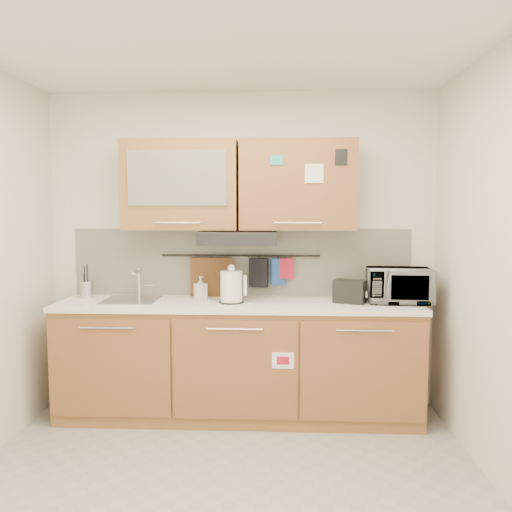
{
  "coord_description": "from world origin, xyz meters",
  "views": [
    {
      "loc": [
        0.31,
        -2.65,
        1.64
      ],
      "look_at": [
        0.15,
        1.05,
        1.29
      ],
      "focal_mm": 35.0,
      "sensor_mm": 36.0,
      "label": 1
    }
  ],
  "objects": [
    {
      "name": "countertop",
      "position": [
        0.0,
        1.19,
        0.9
      ],
      "size": [
        2.82,
        0.62,
        0.04
      ],
      "primitive_type": "cube",
      "color": "white",
      "rests_on": "base_cabinet"
    },
    {
      "name": "base_cabinet",
      "position": [
        0.0,
        1.19,
        0.41
      ],
      "size": [
        2.8,
        0.64,
        0.88
      ],
      "color": "olive",
      "rests_on": "floor"
    },
    {
      "name": "dark_pouch",
      "position": [
        0.15,
        1.44,
        1.12
      ],
      "size": [
        0.16,
        0.08,
        0.24
      ],
      "primitive_type": "cube",
      "rotation": [
        0.0,
        0.0,
        -0.26
      ],
      "color": "black",
      "rests_on": "utensil_rail"
    },
    {
      "name": "soap_bottle",
      "position": [
        -0.32,
        1.32,
        1.01
      ],
      "size": [
        0.12,
        0.12,
        0.18
      ],
      "primitive_type": "imported",
      "rotation": [
        0.0,
        0.0,
        0.66
      ],
      "color": "#999999",
      "rests_on": "countertop"
    },
    {
      "name": "oven_mitt",
      "position": [
        0.31,
        1.44,
        1.13
      ],
      "size": [
        0.13,
        0.08,
        0.22
      ],
      "primitive_type": "cube",
      "rotation": [
        0.0,
        0.0,
        0.41
      ],
      "color": "#21489A",
      "rests_on": "utensil_rail"
    },
    {
      "name": "backsplash",
      "position": [
        0.0,
        1.49,
        1.2
      ],
      "size": [
        2.8,
        0.02,
        0.56
      ],
      "primitive_type": "cube",
      "color": "silver",
      "rests_on": "countertop"
    },
    {
      "name": "floor",
      "position": [
        0.0,
        0.0,
        0.0
      ],
      "size": [
        3.2,
        3.2,
        0.0
      ],
      "primitive_type": "plane",
      "color": "#9E9993",
      "rests_on": "ground"
    },
    {
      "name": "pot_holder",
      "position": [
        0.37,
        1.44,
        1.16
      ],
      "size": [
        0.14,
        0.03,
        0.17
      ],
      "primitive_type": "cube",
      "rotation": [
        0.0,
        0.0,
        0.06
      ],
      "color": "#B51833",
      "rests_on": "utensil_rail"
    },
    {
      "name": "utensil_rail",
      "position": [
        0.0,
        1.45,
        1.26
      ],
      "size": [
        1.3,
        0.02,
        0.02
      ],
      "primitive_type": "cylinder",
      "rotation": [
        0.0,
        1.57,
        0.0
      ],
      "color": "black",
      "rests_on": "backsplash"
    },
    {
      "name": "upper_cabinets",
      "position": [
        -0.0,
        1.32,
        1.83
      ],
      "size": [
        1.82,
        0.37,
        0.7
      ],
      "color": "olive",
      "rests_on": "wall_back"
    },
    {
      "name": "kettle",
      "position": [
        -0.05,
        1.15,
        1.04
      ],
      "size": [
        0.21,
        0.19,
        0.3
      ],
      "rotation": [
        0.0,
        0.0,
        0.02
      ],
      "color": "silver",
      "rests_on": "countertop"
    },
    {
      "name": "wall_back",
      "position": [
        0.0,
        1.5,
        1.3
      ],
      "size": [
        3.2,
        0.0,
        3.2
      ],
      "primitive_type": "plane",
      "rotation": [
        1.57,
        0.0,
        0.0
      ],
      "color": "silver",
      "rests_on": "ground"
    },
    {
      "name": "toaster",
      "position": [
        0.87,
        1.18,
        1.01
      ],
      "size": [
        0.27,
        0.22,
        0.18
      ],
      "rotation": [
        0.0,
        0.0,
        -0.4
      ],
      "color": "black",
      "rests_on": "countertop"
    },
    {
      "name": "range_hood",
      "position": [
        0.0,
        1.25,
        1.42
      ],
      "size": [
        0.6,
        0.46,
        0.1
      ],
      "primitive_type": "cube",
      "color": "black",
      "rests_on": "upper_cabinets"
    },
    {
      "name": "sink",
      "position": [
        -0.85,
        1.21,
        0.92
      ],
      "size": [
        0.42,
        0.4,
        0.26
      ],
      "color": "silver",
      "rests_on": "countertop"
    },
    {
      "name": "cutting_board",
      "position": [
        -0.24,
        1.44,
        1.02
      ],
      "size": [
        0.35,
        0.03,
        0.44
      ],
      "primitive_type": "cube",
      "rotation": [
        0.0,
        0.0,
        -0.0
      ],
      "color": "brown",
      "rests_on": "utensil_rail"
    },
    {
      "name": "utensil_crock",
      "position": [
        -1.25,
        1.32,
        0.99
      ],
      "size": [
        0.14,
        0.14,
        0.28
      ],
      "rotation": [
        0.0,
        0.0,
        -0.37
      ],
      "color": "silver",
      "rests_on": "countertop"
    },
    {
      "name": "microwave",
      "position": [
        1.25,
        1.22,
        1.05
      ],
      "size": [
        0.5,
        0.35,
        0.27
      ],
      "primitive_type": "imported",
      "rotation": [
        0.0,
        0.0,
        -0.05
      ],
      "color": "#999999",
      "rests_on": "countertop"
    },
    {
      "name": "ceiling",
      "position": [
        0.0,
        0.0,
        2.6
      ],
      "size": [
        3.2,
        3.2,
        0.0
      ],
      "primitive_type": "plane",
      "rotation": [
        3.14,
        0.0,
        0.0
      ],
      "color": "white",
      "rests_on": "wall_back"
    }
  ]
}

